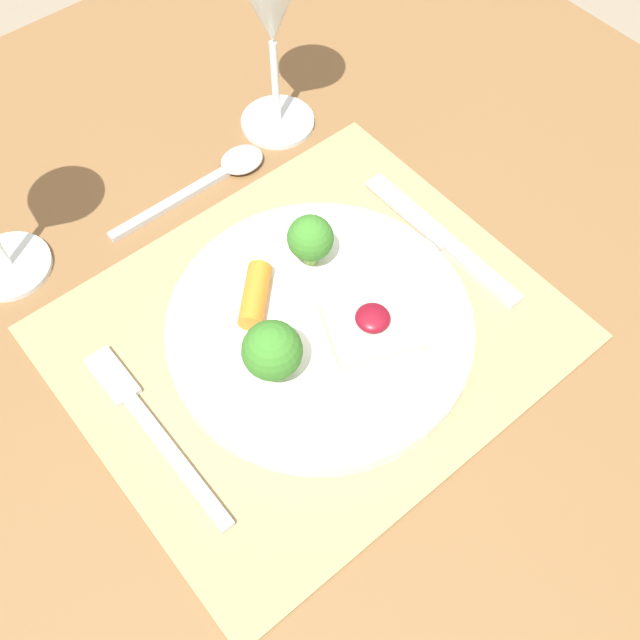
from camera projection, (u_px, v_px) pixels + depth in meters
name	position (u px, v px, depth m)	size (l,w,h in m)	color
ground_plane	(315.00, 557.00, 1.31)	(8.00, 8.00, 0.00)	gray
dining_table	(311.00, 384.00, 0.75)	(1.11, 1.12, 0.75)	brown
placemat	(309.00, 333.00, 0.67)	(0.41, 0.35, 0.00)	#9E895B
dinner_plate	(319.00, 323.00, 0.66)	(0.27, 0.27, 0.08)	white
fork	(148.00, 422.00, 0.62)	(0.02, 0.20, 0.01)	silver
knife	(451.00, 246.00, 0.72)	(0.02, 0.20, 0.01)	silver
spoon	(222.00, 172.00, 0.77)	(0.18, 0.04, 0.01)	silver
wine_glass_near	(271.00, 8.00, 0.70)	(0.08, 0.08, 0.20)	white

